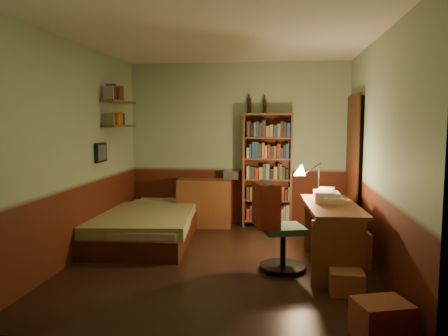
# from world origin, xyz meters

# --- Properties ---
(floor) EXTENTS (3.50, 4.00, 0.02)m
(floor) POSITION_xyz_m (0.00, 0.00, -0.01)
(floor) COLOR black
(floor) RESTS_ON ground
(ceiling) EXTENTS (3.50, 4.00, 0.02)m
(ceiling) POSITION_xyz_m (0.00, 0.00, 2.61)
(ceiling) COLOR silver
(ceiling) RESTS_ON wall_back
(wall_back) EXTENTS (3.50, 0.02, 2.60)m
(wall_back) POSITION_xyz_m (0.00, 2.01, 1.30)
(wall_back) COLOR #92AE89
(wall_back) RESTS_ON ground
(wall_left) EXTENTS (0.02, 4.00, 2.60)m
(wall_left) POSITION_xyz_m (-1.76, 0.00, 1.30)
(wall_left) COLOR #92AE89
(wall_left) RESTS_ON ground
(wall_right) EXTENTS (0.02, 4.00, 2.60)m
(wall_right) POSITION_xyz_m (1.76, 0.00, 1.30)
(wall_right) COLOR #92AE89
(wall_right) RESTS_ON ground
(wall_front) EXTENTS (3.50, 0.02, 2.60)m
(wall_front) POSITION_xyz_m (0.00, -2.01, 1.30)
(wall_front) COLOR #92AE89
(wall_front) RESTS_ON ground
(doorway) EXTENTS (0.06, 0.90, 2.00)m
(doorway) POSITION_xyz_m (1.72, 1.30, 1.00)
(doorway) COLOR black
(doorway) RESTS_ON ground
(door_trim) EXTENTS (0.02, 0.98, 2.08)m
(door_trim) POSITION_xyz_m (1.69, 1.30, 1.00)
(door_trim) COLOR #3C190C
(door_trim) RESTS_ON ground
(bed) EXTENTS (1.38, 2.39, 0.69)m
(bed) POSITION_xyz_m (-1.19, 0.97, 0.34)
(bed) COLOR olive
(bed) RESTS_ON ground
(dresser) EXTENTS (0.87, 0.48, 0.75)m
(dresser) POSITION_xyz_m (-0.51, 1.76, 0.38)
(dresser) COLOR brown
(dresser) RESTS_ON ground
(mini_stereo) EXTENTS (0.26, 0.21, 0.13)m
(mini_stereo) POSITION_xyz_m (-0.08, 1.89, 0.82)
(mini_stereo) COLOR #B2B2B7
(mini_stereo) RESTS_ON dresser
(bookshelf) EXTENTS (0.77, 0.25, 1.79)m
(bookshelf) POSITION_xyz_m (0.49, 1.85, 0.90)
(bookshelf) COLOR brown
(bookshelf) RESTS_ON ground
(bottle_left) EXTENTS (0.08, 0.08, 0.24)m
(bottle_left) POSITION_xyz_m (0.18, 1.96, 1.91)
(bottle_left) COLOR black
(bottle_left) RESTS_ON bookshelf
(bottle_right) EXTENTS (0.07, 0.07, 0.22)m
(bottle_right) POSITION_xyz_m (0.43, 1.96, 1.90)
(bottle_right) COLOR black
(bottle_right) RESTS_ON bookshelf
(desk) EXTENTS (0.66, 1.40, 0.73)m
(desk) POSITION_xyz_m (1.27, 0.00, 0.36)
(desk) COLOR brown
(desk) RESTS_ON ground
(paper_stack) EXTENTS (0.24, 0.29, 0.10)m
(paper_stack) POSITION_xyz_m (1.26, 0.55, 0.78)
(paper_stack) COLOR silver
(paper_stack) RESTS_ON desk
(desk_lamp) EXTENTS (0.25, 0.25, 0.66)m
(desk_lamp) POSITION_xyz_m (1.17, 0.58, 1.06)
(desk_lamp) COLOR black
(desk_lamp) RESTS_ON desk
(office_chair) EXTENTS (0.55, 0.52, 0.91)m
(office_chair) POSITION_xyz_m (0.72, -0.18, 0.46)
(office_chair) COLOR #2F553F
(office_chair) RESTS_ON ground
(red_jacket) EXTENTS (0.26, 0.43, 0.49)m
(red_jacket) POSITION_xyz_m (0.67, -0.17, 1.16)
(red_jacket) COLOR maroon
(red_jacket) RESTS_ON office_chair
(wall_shelf_lower) EXTENTS (0.20, 0.90, 0.03)m
(wall_shelf_lower) POSITION_xyz_m (-1.64, 1.10, 1.60)
(wall_shelf_lower) COLOR brown
(wall_shelf_lower) RESTS_ON wall_left
(wall_shelf_upper) EXTENTS (0.20, 0.90, 0.03)m
(wall_shelf_upper) POSITION_xyz_m (-1.64, 1.10, 1.95)
(wall_shelf_upper) COLOR brown
(wall_shelf_upper) RESTS_ON wall_left
(framed_picture) EXTENTS (0.04, 0.32, 0.26)m
(framed_picture) POSITION_xyz_m (-1.72, 0.60, 1.25)
(framed_picture) COLOR black
(framed_picture) RESTS_ON wall_left
(cardboard_box_a) EXTENTS (0.48, 0.43, 0.30)m
(cardboard_box_a) POSITION_xyz_m (1.47, -1.67, 0.15)
(cardboard_box_a) COLOR #98573B
(cardboard_box_a) RESTS_ON ground
(cardboard_box_b) EXTENTS (0.32, 0.27, 0.23)m
(cardboard_box_b) POSITION_xyz_m (1.33, -0.80, 0.11)
(cardboard_box_b) COLOR #98573B
(cardboard_box_b) RESTS_ON ground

